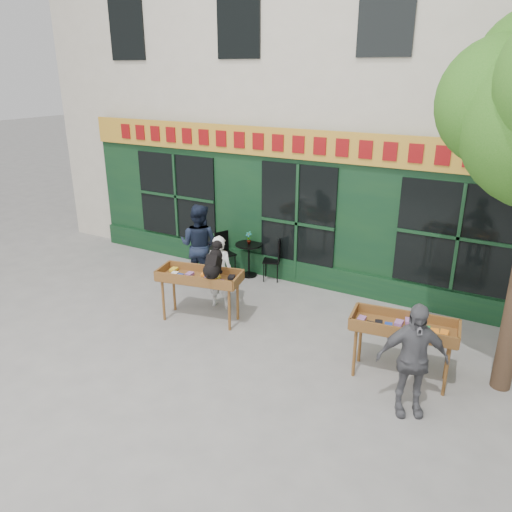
% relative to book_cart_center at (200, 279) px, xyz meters
% --- Properties ---
extents(ground, '(80.00, 80.00, 0.00)m').
position_rel_book_cart_center_xyz_m(ground, '(0.77, 0.16, -0.82)').
color(ground, slate).
rests_on(ground, ground).
extents(building, '(14.00, 7.26, 10.00)m').
position_rel_book_cart_center_xyz_m(building, '(0.77, 6.14, 4.15)').
color(building, beige).
rests_on(building, ground).
extents(book_cart_center, '(1.60, 0.92, 0.99)m').
position_rel_book_cart_center_xyz_m(book_cart_center, '(0.00, 0.00, 0.00)').
color(book_cart_center, brown).
rests_on(book_cart_center, ground).
extents(dog, '(0.46, 0.66, 0.60)m').
position_rel_book_cart_center_xyz_m(dog, '(0.35, -0.05, 0.47)').
color(dog, black).
rests_on(dog, book_cart_center).
extents(woman, '(0.60, 0.45, 1.47)m').
position_rel_book_cart_center_xyz_m(woman, '(-0.00, 0.65, -0.09)').
color(woman, silver).
rests_on(woman, ground).
extents(book_cart_right, '(1.57, 0.81, 0.99)m').
position_rel_book_cart_center_xyz_m(book_cart_right, '(3.70, -0.05, 0.00)').
color(book_cart_right, brown).
rests_on(book_cart_right, ground).
extents(man_right, '(1.03, 0.79, 1.62)m').
position_rel_book_cart_center_xyz_m(man_right, '(4.00, -0.80, -0.01)').
color(man_right, '#535358').
rests_on(man_right, ground).
extents(bistro_table, '(0.60, 0.60, 0.76)m').
position_rel_book_cart_center_xyz_m(bistro_table, '(-0.30, 2.27, -0.28)').
color(bistro_table, black).
rests_on(bistro_table, ground).
extents(bistro_chair_left, '(0.48, 0.48, 0.95)m').
position_rel_book_cart_center_xyz_m(bistro_chair_left, '(-0.93, 2.21, -0.26)').
color(bistro_chair_left, black).
rests_on(bistro_chair_left, ground).
extents(bistro_chair_right, '(0.47, 0.47, 0.95)m').
position_rel_book_cart_center_xyz_m(bistro_chair_right, '(0.33, 2.36, -0.26)').
color(bistro_chair_right, black).
rests_on(bistro_chair_right, ground).
extents(potted_plant, '(0.17, 0.13, 0.29)m').
position_rel_book_cart_center_xyz_m(potted_plant, '(-0.30, 2.27, 0.09)').
color(potted_plant, gray).
rests_on(potted_plant, bistro_table).
extents(man_left, '(0.98, 0.83, 1.79)m').
position_rel_book_cart_center_xyz_m(man_left, '(-1.00, 1.37, 0.07)').
color(man_left, black).
rests_on(man_left, ground).
extents(chalkboard, '(0.58, 0.27, 0.79)m').
position_rel_book_cart_center_xyz_m(chalkboard, '(-1.47, 2.35, -0.42)').
color(chalkboard, black).
rests_on(chalkboard, ground).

